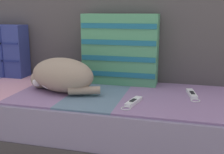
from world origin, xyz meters
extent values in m
cube|color=#3D3838|center=(0.00, 0.15, 0.09)|extent=(1.92, 0.79, 0.18)
cube|color=slate|center=(0.00, 0.15, 0.27)|extent=(1.88, 0.78, 0.19)
cube|color=#C6899E|center=(-0.45, 0.14, 0.37)|extent=(0.30, 0.70, 0.01)
cube|color=gray|center=(-0.15, 0.14, 0.37)|extent=(0.30, 0.70, 0.01)
cube|color=slate|center=(0.15, 0.14, 0.37)|extent=(0.30, 0.70, 0.01)
cube|color=gray|center=(0.45, 0.14, 0.37)|extent=(0.30, 0.70, 0.01)
cube|color=gray|center=(0.75, 0.14, 0.37)|extent=(0.30, 0.70, 0.01)
cube|color=#474242|center=(0.00, 0.48, 0.64)|extent=(1.88, 0.14, 0.54)
cube|color=navy|center=(-0.60, 0.27, 0.55)|extent=(0.01, 0.01, 0.35)
cube|color=#4C9366|center=(0.22, 0.34, 0.59)|extent=(0.47, 0.13, 0.44)
cube|color=#1E667F|center=(0.22, 0.27, 0.45)|extent=(0.46, 0.01, 0.03)
cube|color=#1E667F|center=(0.22, 0.27, 0.54)|extent=(0.46, 0.01, 0.03)
cube|color=#1E667F|center=(0.22, 0.27, 0.64)|extent=(0.46, 0.01, 0.03)
cube|color=#1E667F|center=(0.22, 0.27, 0.74)|extent=(0.46, 0.01, 0.03)
ellipsoid|color=gray|center=(-0.06, 0.06, 0.47)|extent=(0.42, 0.28, 0.20)
sphere|color=gray|center=(-0.22, 0.09, 0.43)|extent=(0.11, 0.11, 0.11)
sphere|color=white|center=(-0.22, 0.06, 0.42)|extent=(0.06, 0.06, 0.06)
ellipsoid|color=white|center=(-0.11, 0.01, 0.44)|extent=(0.12, 0.05, 0.09)
cylinder|color=gray|center=(0.10, 0.00, 0.41)|extent=(0.18, 0.10, 0.04)
cone|color=gray|center=(-0.22, 0.06, 0.49)|extent=(0.04, 0.04, 0.04)
cone|color=gray|center=(-0.21, 0.12, 0.49)|extent=(0.04, 0.04, 0.04)
cube|color=white|center=(0.66, 0.17, 0.38)|extent=(0.06, 0.16, 0.02)
cube|color=black|center=(0.66, 0.16, 0.39)|extent=(0.03, 0.06, 0.00)
cube|color=black|center=(0.65, 0.25, 0.38)|extent=(0.03, 0.01, 0.02)
torus|color=silver|center=(0.68, 0.07, 0.38)|extent=(0.06, 0.06, 0.01)
cube|color=white|center=(0.38, -0.04, 0.38)|extent=(0.07, 0.15, 0.02)
cube|color=black|center=(0.37, -0.06, 0.39)|extent=(0.03, 0.05, 0.00)
cube|color=black|center=(0.39, 0.02, 0.38)|extent=(0.03, 0.02, 0.02)
torus|color=silver|center=(0.36, -0.14, 0.38)|extent=(0.06, 0.06, 0.01)
camera|label=1|loc=(0.61, -1.37, 0.83)|focal=45.00mm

